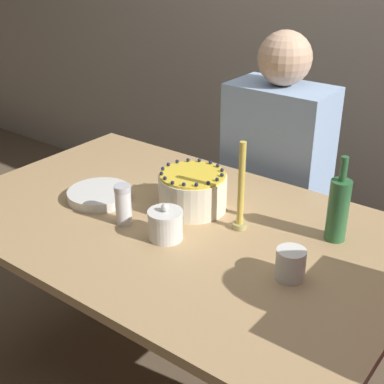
{
  "coord_description": "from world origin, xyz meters",
  "views": [
    {
      "loc": [
        0.94,
        -1.14,
        1.55
      ],
      "look_at": [
        -0.0,
        0.1,
        0.79
      ],
      "focal_mm": 50.0,
      "sensor_mm": 36.0,
      "label": 1
    }
  ],
  "objects_px": {
    "sugar_bowl": "(165,224)",
    "bottle": "(338,209)",
    "person_man_blue_shirt": "(274,200)",
    "cake": "(192,191)",
    "candle": "(241,195)",
    "sugar_shaker": "(123,204)"
  },
  "relations": [
    {
      "from": "sugar_shaker",
      "to": "person_man_blue_shirt",
      "type": "xyz_separation_m",
      "value": [
        0.12,
        0.77,
        -0.26
      ]
    },
    {
      "from": "cake",
      "to": "candle",
      "type": "distance_m",
      "value": 0.2
    },
    {
      "from": "candle",
      "to": "sugar_shaker",
      "type": "bearing_deg",
      "value": -148.04
    },
    {
      "from": "sugar_bowl",
      "to": "bottle",
      "type": "height_order",
      "value": "bottle"
    },
    {
      "from": "cake",
      "to": "sugar_bowl",
      "type": "height_order",
      "value": "cake"
    },
    {
      "from": "bottle",
      "to": "candle",
      "type": "bearing_deg",
      "value": -155.46
    },
    {
      "from": "sugar_bowl",
      "to": "candle",
      "type": "xyz_separation_m",
      "value": [
        0.14,
        0.18,
        0.07
      ]
    },
    {
      "from": "cake",
      "to": "bottle",
      "type": "xyz_separation_m",
      "value": [
        0.45,
        0.1,
        0.04
      ]
    },
    {
      "from": "sugar_bowl",
      "to": "bottle",
      "type": "distance_m",
      "value": 0.5
    },
    {
      "from": "sugar_shaker",
      "to": "bottle",
      "type": "xyz_separation_m",
      "value": [
        0.56,
        0.31,
        0.04
      ]
    },
    {
      "from": "person_man_blue_shirt",
      "to": "cake",
      "type": "bearing_deg",
      "value": 89.05
    },
    {
      "from": "candle",
      "to": "bottle",
      "type": "height_order",
      "value": "candle"
    },
    {
      "from": "candle",
      "to": "person_man_blue_shirt",
      "type": "relative_size",
      "value": 0.23
    },
    {
      "from": "candle",
      "to": "bottle",
      "type": "distance_m",
      "value": 0.28
    },
    {
      "from": "sugar_shaker",
      "to": "person_man_blue_shirt",
      "type": "relative_size",
      "value": 0.11
    },
    {
      "from": "candle",
      "to": "bottle",
      "type": "xyz_separation_m",
      "value": [
        0.26,
        0.12,
        -0.01
      ]
    },
    {
      "from": "cake",
      "to": "person_man_blue_shirt",
      "type": "relative_size",
      "value": 0.18
    },
    {
      "from": "cake",
      "to": "sugar_shaker",
      "type": "distance_m",
      "value": 0.23
    },
    {
      "from": "candle",
      "to": "person_man_blue_shirt",
      "type": "height_order",
      "value": "person_man_blue_shirt"
    },
    {
      "from": "sugar_bowl",
      "to": "bottle",
      "type": "bearing_deg",
      "value": 36.79
    },
    {
      "from": "cake",
      "to": "bottle",
      "type": "relative_size",
      "value": 0.84
    },
    {
      "from": "sugar_bowl",
      "to": "bottle",
      "type": "relative_size",
      "value": 0.43
    }
  ]
}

